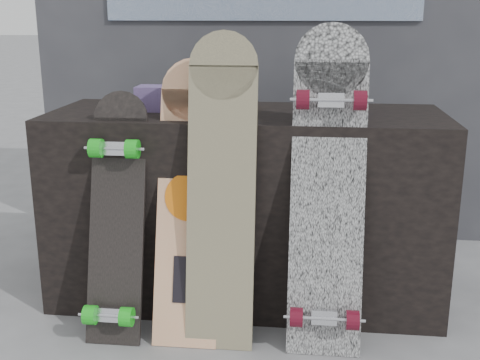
# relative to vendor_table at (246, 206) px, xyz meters

# --- Properties ---
(ground) EXTENTS (60.00, 60.00, 0.00)m
(ground) POSITION_rel_vendor_table_xyz_m (0.00, -0.50, -0.40)
(ground) COLOR slate
(ground) RESTS_ON ground
(vendor_table) EXTENTS (1.60, 0.60, 0.80)m
(vendor_table) POSITION_rel_vendor_table_xyz_m (0.00, 0.00, 0.00)
(vendor_table) COLOR black
(vendor_table) RESTS_ON ground
(booth) EXTENTS (2.40, 0.22, 2.20)m
(booth) POSITION_rel_vendor_table_xyz_m (0.00, 0.85, 0.70)
(booth) COLOR #36363B
(booth) RESTS_ON ground
(merch_box_purple) EXTENTS (0.18, 0.12, 0.10)m
(merch_box_purple) POSITION_rel_vendor_table_xyz_m (-0.36, 0.00, 0.45)
(merch_box_purple) COLOR #453063
(merch_box_purple) RESTS_ON vendor_table
(merch_box_small) EXTENTS (0.14, 0.14, 0.12)m
(merch_box_small) POSITION_rel_vendor_table_xyz_m (0.39, 0.01, 0.46)
(merch_box_small) COLOR #453063
(merch_box_small) RESTS_ON vendor_table
(merch_box_flat) EXTENTS (0.22, 0.10, 0.06)m
(merch_box_flat) POSITION_rel_vendor_table_xyz_m (-0.08, 0.13, 0.43)
(merch_box_flat) COLOR #D1B78C
(merch_box_flat) RESTS_ON vendor_table
(longboard_geisha) EXTENTS (0.24, 0.34, 1.03)m
(longboard_geisha) POSITION_rel_vendor_table_xyz_m (-0.18, -0.31, 0.14)
(longboard_geisha) COLOR beige
(longboard_geisha) RESTS_ON ground
(longboard_celtic) EXTENTS (0.25, 0.23, 1.13)m
(longboard_celtic) POSITION_rel_vendor_table_xyz_m (-0.05, -0.36, 0.20)
(longboard_celtic) COLOR beige
(longboard_celtic) RESTS_ON ground
(longboard_cascadia) EXTENTS (0.26, 0.35, 1.16)m
(longboard_cascadia) POSITION_rel_vendor_table_xyz_m (0.33, -0.34, 0.20)
(longboard_cascadia) COLOR silver
(longboard_cascadia) RESTS_ON ground
(skateboard_dark) EXTENTS (0.21, 0.34, 0.91)m
(skateboard_dark) POSITION_rel_vendor_table_xyz_m (-0.45, -0.37, 0.07)
(skateboard_dark) COLOR black
(skateboard_dark) RESTS_ON ground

